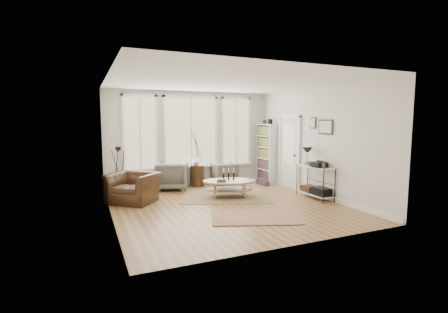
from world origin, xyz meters
name	(u,v)px	position (x,y,z in m)	size (l,w,h in m)	color
room	(227,146)	(0.02, 0.03, 1.43)	(5.50, 5.54, 2.90)	#9C7447
bay_window	(191,134)	(0.00, 2.71, 1.61)	(4.14, 0.12, 2.24)	beige
door	(289,150)	(2.57, 1.15, 1.12)	(0.09, 1.06, 2.22)	silver
bookcase	(267,153)	(2.44, 2.23, 0.96)	(0.31, 0.85, 2.06)	white
low_shelf	(315,179)	(2.38, -0.30, 0.51)	(0.38, 1.08, 1.30)	white
wall_art	(322,126)	(2.58, -0.27, 1.88)	(0.04, 0.88, 0.44)	black
rug_main	(226,196)	(0.35, 0.83, 0.01)	(2.25, 1.69, 0.01)	brown
rug_runner	(255,218)	(0.12, -1.21, 0.01)	(1.79, 0.99, 0.01)	brown
coffee_table	(229,184)	(0.40, 0.72, 0.35)	(1.62, 1.30, 0.64)	tan
armchair_left	(172,176)	(-0.73, 2.27, 0.41)	(0.87, 0.89, 0.81)	slate
armchair_right	(224,173)	(0.99, 2.45, 0.34)	(0.73, 0.75, 0.68)	slate
side_table	(197,158)	(0.10, 2.45, 0.87)	(0.43, 0.43, 1.82)	#382314
vase	(196,161)	(0.06, 2.45, 0.77)	(0.23, 0.23, 0.24)	silver
accent_chair	(133,188)	(-2.00, 1.19, 0.36)	(1.11, 0.97, 0.72)	#382314
tripod_camera	(119,173)	(-2.25, 2.00, 0.61)	(0.47, 0.47, 1.33)	black
book_stack_near	(262,182)	(2.05, 1.86, 0.09)	(0.22, 0.28, 0.18)	brown
book_stack_far	(266,183)	(2.05, 1.62, 0.07)	(0.17, 0.22, 0.14)	brown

